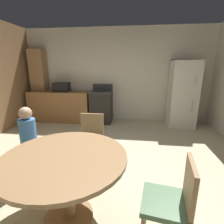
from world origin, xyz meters
TOP-DOWN VIEW (x-y plane):
  - ground_plane at (0.00, 0.00)m, footprint 14.00×14.00m
  - wall_back at (0.00, 2.98)m, footprint 5.74×0.12m
  - kitchen_counter at (-1.66, 2.58)m, footprint 1.82×0.60m
  - pantry_column at (-2.35, 2.76)m, footprint 0.44×0.36m
  - oven_range at (-0.40, 2.58)m, footprint 0.60×0.60m
  - refrigerator at (1.84, 2.53)m, footprint 0.68×0.68m
  - microwave at (-1.58, 2.58)m, footprint 0.44×0.32m
  - dining_table at (-0.15, -0.77)m, footprint 1.25×1.25m
  - chair_north at (-0.15, 0.28)m, footprint 0.40×0.40m
  - chair_east at (0.89, -0.93)m, footprint 0.46×0.46m
  - person_child at (-0.92, -0.18)m, footprint 0.31×0.31m

SIDE VIEW (x-z plane):
  - ground_plane at x=0.00m, z-range 0.00..0.00m
  - kitchen_counter at x=-1.66m, z-range 0.00..0.90m
  - oven_range at x=-0.40m, z-range -0.08..1.02m
  - chair_north at x=-0.15m, z-range 0.07..0.94m
  - chair_east at x=0.89m, z-range 0.07..0.94m
  - person_child at x=-0.92m, z-range 0.03..1.12m
  - dining_table at x=-0.15m, z-range 0.23..0.99m
  - refrigerator at x=1.84m, z-range 0.00..1.76m
  - microwave at x=-1.58m, z-range 0.90..1.16m
  - pantry_column at x=-2.35m, z-range 0.00..2.10m
  - wall_back at x=0.00m, z-range 0.00..2.70m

